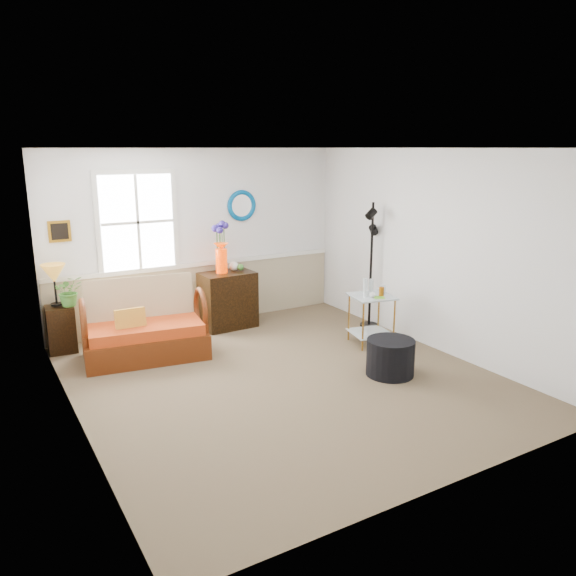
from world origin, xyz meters
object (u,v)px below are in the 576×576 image
lamp_stand (61,329)px  cabinet (228,300)px  loveseat (144,320)px  floor_lamp (371,266)px  ottoman (390,357)px  side_table (371,320)px

lamp_stand → cabinet: size_ratio=0.74×
loveseat → floor_lamp: floor_lamp is taller
lamp_stand → floor_lamp: floor_lamp is taller
cabinet → ottoman: size_ratio=1.47×
ottoman → side_table: bearing=63.4°
side_table → ottoman: 1.09m
lamp_stand → ottoman: bearing=-41.1°
lamp_stand → floor_lamp: size_ratio=0.33×
cabinet → side_table: cabinet is taller
lamp_stand → loveseat: bearing=-40.7°
loveseat → ottoman: size_ratio=2.67×
loveseat → cabinet: (1.43, 0.61, -0.08)m
loveseat → lamp_stand: loveseat is taller
lamp_stand → side_table: side_table is taller
cabinet → side_table: (1.36, -1.67, -0.07)m
side_table → ottoman: size_ratio=1.21×
lamp_stand → ottoman: (3.19, -2.79, -0.09)m
loveseat → ottoman: bearing=-32.9°
floor_lamp → cabinet: bearing=142.2°
lamp_stand → floor_lamp: bearing=-15.9°
floor_lamp → ottoman: size_ratio=3.29×
lamp_stand → floor_lamp: (4.15, -1.18, 0.62)m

